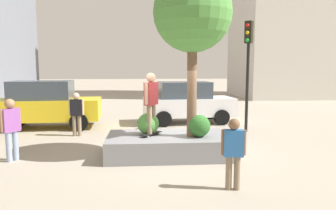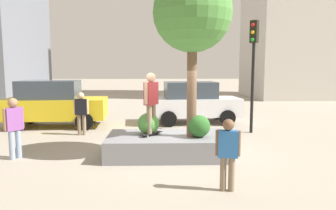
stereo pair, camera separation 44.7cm
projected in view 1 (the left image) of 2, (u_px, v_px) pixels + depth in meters
ground_plane at (174, 153)px, 9.47m from camera, size 120.00×120.00×0.00m
planter_ledge at (168, 145)px, 9.22m from camera, size 3.55×1.93×0.60m
plaza_tree at (193, 14)px, 8.66m from camera, size 2.20×2.20×4.60m
boxwood_shrub at (199, 126)px, 8.97m from camera, size 0.63×0.63×0.63m
hedge_clump at (148, 124)px, 9.27m from camera, size 0.65×0.65×0.65m
skateboard at (151, 134)px, 9.15m from camera, size 0.67×0.75×0.07m
skateboarder at (151, 99)px, 9.02m from camera, size 0.43×0.52×1.76m
taxi_cab at (46, 104)px, 13.35m from camera, size 4.46×2.25×2.03m
police_car at (187, 102)px, 14.58m from camera, size 4.28×2.25×1.92m
traffic_light_corner at (248, 57)px, 12.27m from camera, size 0.37×0.37×4.38m
pedestrian_crossing at (76, 111)px, 11.76m from camera, size 0.56×0.25×1.65m
bystander_watching at (233, 149)px, 6.57m from camera, size 0.52×0.24×1.54m
passerby_with_bag at (11, 125)px, 8.59m from camera, size 0.44×0.49×1.74m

